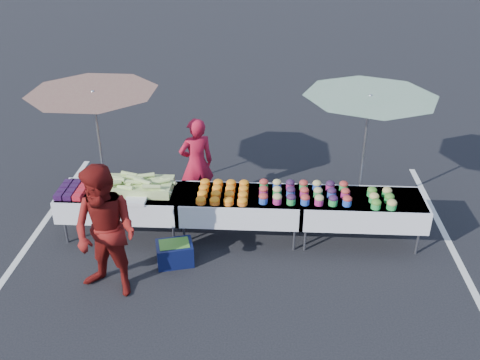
# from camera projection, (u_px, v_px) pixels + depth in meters

# --- Properties ---
(ground) EXTENTS (80.00, 80.00, 0.00)m
(ground) POSITION_uv_depth(u_px,v_px,m) (240.00, 237.00, 8.30)
(ground) COLOR black
(stripe_left) EXTENTS (0.10, 5.00, 0.00)m
(stripe_left) POSITION_uv_depth(u_px,v_px,m) (38.00, 230.00, 8.45)
(stripe_left) COLOR silver
(stripe_left) RESTS_ON ground
(stripe_right) EXTENTS (0.10, 5.00, 0.00)m
(stripe_right) POSITION_uv_depth(u_px,v_px,m) (449.00, 243.00, 8.14)
(stripe_right) COLOR silver
(stripe_right) RESTS_ON ground
(table_left) EXTENTS (1.86, 0.81, 0.75)m
(table_left) POSITION_uv_depth(u_px,v_px,m) (122.00, 201.00, 8.11)
(table_left) COLOR white
(table_left) RESTS_ON ground
(table_center) EXTENTS (1.86, 0.81, 0.75)m
(table_center) POSITION_uv_depth(u_px,v_px,m) (240.00, 204.00, 8.02)
(table_center) COLOR white
(table_center) RESTS_ON ground
(table_right) EXTENTS (1.86, 0.81, 0.75)m
(table_right) POSITION_uv_depth(u_px,v_px,m) (361.00, 208.00, 7.94)
(table_right) COLOR white
(table_right) RESTS_ON ground
(berry_punnets) EXTENTS (0.40, 0.54, 0.08)m
(berry_punnets) POSITION_uv_depth(u_px,v_px,m) (73.00, 190.00, 8.00)
(berry_punnets) COLOR black
(berry_punnets) RESTS_ON table_left
(corn_pile) EXTENTS (1.16, 0.57, 0.26)m
(corn_pile) POSITION_uv_depth(u_px,v_px,m) (137.00, 185.00, 8.02)
(corn_pile) COLOR #A2BC60
(corn_pile) RESTS_ON table_left
(plastic_bags) EXTENTS (0.30, 0.25, 0.05)m
(plastic_bags) POSITION_uv_depth(u_px,v_px,m) (136.00, 201.00, 7.74)
(plastic_bags) COLOR white
(plastic_bags) RESTS_ON table_left
(carrot_bowls) EXTENTS (0.75, 0.69, 0.11)m
(carrot_bowls) POSITION_uv_depth(u_px,v_px,m) (223.00, 192.00, 7.93)
(carrot_bowls) COLOR orange
(carrot_bowls) RESTS_ON table_center
(potato_cups) EXTENTS (1.34, 0.58, 0.16)m
(potato_cups) POSITION_uv_depth(u_px,v_px,m) (304.00, 192.00, 7.86)
(potato_cups) COLOR blue
(potato_cups) RESTS_ON table_right
(bean_baskets) EXTENTS (0.36, 0.50, 0.15)m
(bean_baskets) POSITION_uv_depth(u_px,v_px,m) (382.00, 198.00, 7.72)
(bean_baskets) COLOR green
(bean_baskets) RESTS_ON table_right
(vendor) EXTENTS (0.68, 0.58, 1.58)m
(vendor) POSITION_uv_depth(u_px,v_px,m) (197.00, 163.00, 8.79)
(vendor) COLOR #B6142E
(vendor) RESTS_ON ground
(customer) EXTENTS (1.08, 0.96, 1.84)m
(customer) POSITION_uv_depth(u_px,v_px,m) (106.00, 233.00, 6.74)
(customer) COLOR maroon
(customer) RESTS_ON ground
(umbrella_left) EXTENTS (2.62, 2.62, 2.07)m
(umbrella_left) POSITION_uv_depth(u_px,v_px,m) (94.00, 102.00, 8.22)
(umbrella_left) COLOR black
(umbrella_left) RESTS_ON ground
(umbrella_right) EXTENTS (2.07, 2.07, 2.08)m
(umbrella_right) POSITION_uv_depth(u_px,v_px,m) (369.00, 107.00, 8.03)
(umbrella_right) COLOR black
(umbrella_right) RESTS_ON ground
(storage_bin) EXTENTS (0.59, 0.49, 0.33)m
(storage_bin) POSITION_uv_depth(u_px,v_px,m) (175.00, 253.00, 7.63)
(storage_bin) COLOR #0C133D
(storage_bin) RESTS_ON ground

